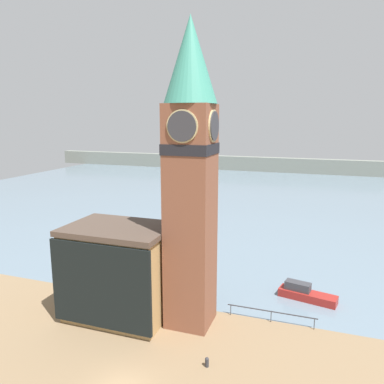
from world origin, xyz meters
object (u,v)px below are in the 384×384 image
object	(u,v)px
clock_tower	(191,170)
mooring_bollard_near	(207,362)
pier_building	(119,271)
boat_near	(305,294)

from	to	relation	value
clock_tower	mooring_bollard_near	bearing A→B (deg)	-59.82
pier_building	boat_near	world-z (taller)	pier_building
pier_building	mooring_bollard_near	xyz separation A→B (m)	(10.07, -4.63, -4.00)
boat_near	mooring_bollard_near	world-z (taller)	boat_near
boat_near	mooring_bollard_near	xyz separation A→B (m)	(-6.52, -13.67, -0.21)
mooring_bollard_near	clock_tower	bearing A→B (deg)	120.18
clock_tower	pier_building	size ratio (longest dim) A/B	2.76
boat_near	mooring_bollard_near	size ratio (longest dim) A/B	7.85
pier_building	mooring_bollard_near	distance (m)	11.78
clock_tower	pier_building	xyz separation A→B (m)	(-6.79, -1.00, -9.76)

